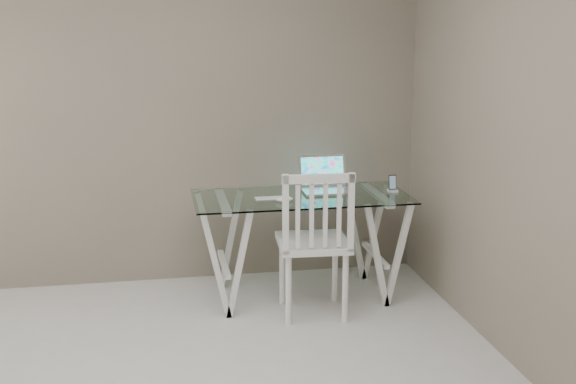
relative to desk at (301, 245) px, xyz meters
name	(u,v)px	position (x,y,z in m)	size (l,w,h in m)	color
room	(131,75)	(-1.07, -1.69, 1.33)	(4.50, 4.52, 2.71)	beige
desk	(301,245)	(0.00, 0.00, 0.00)	(1.50, 0.70, 0.75)	silver
chair	(315,237)	(0.01, -0.38, 0.17)	(0.49, 0.49, 1.01)	white
laptop	(325,182)	(0.20, 0.14, 0.42)	(0.35, 0.31, 0.24)	silver
keyboard	(272,198)	(-0.21, -0.05, 0.37)	(0.25, 0.11, 0.01)	silver
mouse	(284,199)	(-0.15, -0.15, 0.38)	(0.12, 0.07, 0.04)	white
phone_dock	(393,187)	(0.67, 0.01, 0.40)	(0.06, 0.06, 0.12)	white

